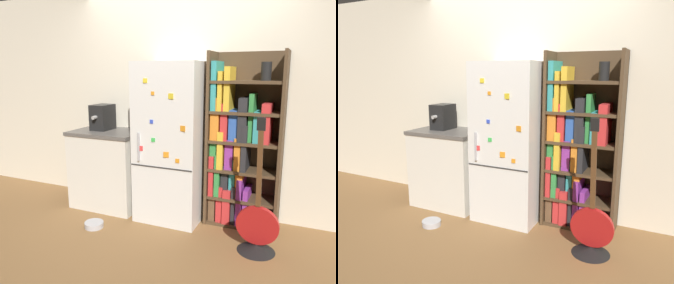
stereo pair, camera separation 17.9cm
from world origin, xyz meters
The scene contains 8 objects.
ground_plane centered at (0.00, 0.00, 0.00)m, with size 16.00×16.00×0.00m, color olive.
wall_back centered at (0.00, 0.47, 1.30)m, with size 8.00×0.05×2.60m.
refrigerator centered at (0.00, 0.15, 0.87)m, with size 0.70×0.63×1.73m.
bookshelf centered at (0.70, 0.29, 0.83)m, with size 0.75×0.37×1.83m.
kitchen_counter centered at (-0.84, 0.16, 0.47)m, with size 0.84×0.61×0.94m.
espresso_machine centered at (-0.94, 0.20, 1.09)m, with size 0.21×0.34×0.30m.
guitar centered at (1.01, -0.25, 0.18)m, with size 0.39×0.35×1.27m.
pet_bowl centered at (-0.65, -0.45, 0.03)m, with size 0.20×0.20×0.06m.
Camera 1 is at (1.36, -3.10, 1.62)m, focal length 35.00 mm.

